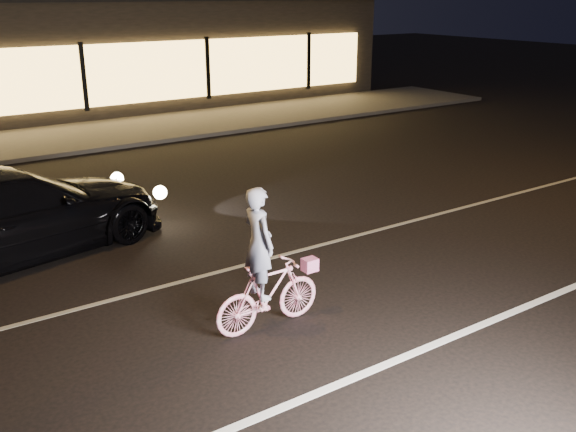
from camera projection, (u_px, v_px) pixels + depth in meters
ground at (401, 286)px, 9.71m from camera, size 90.00×90.00×0.00m
lane_stripe_near at (479, 326)px, 8.54m from camera, size 60.00×0.12×0.01m
lane_stripe_far at (321, 245)px, 11.27m from camera, size 60.00×0.10×0.01m
sidewalk at (107, 134)px, 19.84m from camera, size 30.00×4.00×0.12m
storefront at (47, 50)px, 23.80m from camera, size 25.40×8.42×4.20m
cyclist at (266, 279)px, 8.28m from camera, size 1.56×0.54×1.96m
sedan at (9, 214)px, 10.53m from camera, size 5.60×3.30×1.52m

